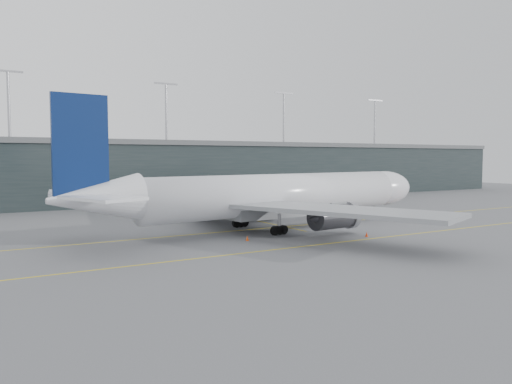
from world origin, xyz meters
TOP-DOWN VIEW (x-y plane):
  - ground at (0.00, 0.00)m, footprint 320.00×320.00m
  - taxiline_a at (0.00, -4.00)m, footprint 160.00×0.25m
  - taxiline_b at (0.00, -20.00)m, footprint 160.00×0.25m
  - taxiline_lead_main at (5.00, 20.00)m, footprint 0.25×60.00m
  - terminal at (-0.00, 58.00)m, footprint 240.00×36.00m
  - main_aircraft at (2.80, -5.33)m, footprint 66.42×62.10m
  - jet_bridge at (18.44, 20.99)m, footprint 15.63×43.31m
  - gse_cart at (29.83, -8.55)m, footprint 2.76×2.11m
  - baggage_dolly at (35.24, -11.66)m, footprint 2.75×2.22m
  - uld_a at (-4.06, 9.45)m, footprint 2.16×1.83m
  - uld_b at (-3.02, 12.62)m, footprint 2.37×1.98m
  - uld_c at (0.74, 10.07)m, footprint 2.38×2.19m
  - cone_nose at (31.57, -6.92)m, footprint 0.45×0.45m
  - cone_wing_stbd at (9.18, -18.45)m, footprint 0.44×0.44m
  - cone_wing_port at (9.15, 10.64)m, footprint 0.38×0.38m
  - cone_tail at (-6.80, -12.68)m, footprint 0.43×0.43m

SIDE VIEW (x-z plane):
  - ground at x=0.00m, z-range 0.00..0.00m
  - taxiline_a at x=0.00m, z-range 0.00..0.02m
  - taxiline_b at x=0.00m, z-range 0.00..0.02m
  - taxiline_lead_main at x=5.00m, z-range 0.00..0.02m
  - baggage_dolly at x=35.24m, z-range 0.03..0.30m
  - cone_wing_port at x=9.15m, z-range 0.00..0.61m
  - cone_tail at x=-6.80m, z-range 0.00..0.68m
  - cone_wing_stbd at x=9.18m, z-range 0.00..0.71m
  - cone_nose at x=31.57m, z-range 0.00..0.72m
  - uld_c at x=0.74m, z-range 0.04..1.80m
  - uld_a at x=-4.06m, z-range 0.05..1.82m
  - gse_cart at x=29.83m, z-range 0.09..1.77m
  - uld_b at x=-3.02m, z-range 0.05..2.05m
  - jet_bridge at x=18.44m, z-range 1.41..7.10m
  - main_aircraft at x=2.80m, z-range -4.08..14.53m
  - terminal at x=0.00m, z-range -6.88..22.12m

